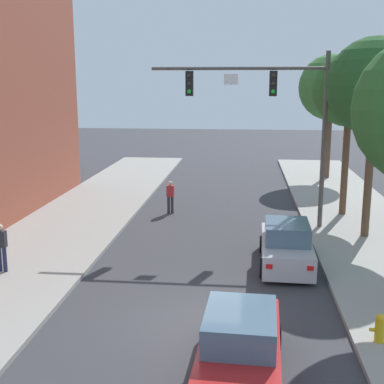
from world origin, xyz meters
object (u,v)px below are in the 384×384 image
object	(u,v)px
traffic_signal_mast	(274,106)
fire_hydrant	(380,328)
car_lead_silver	(286,246)
car_following_red	(240,347)
street_tree_farthest	(331,88)
street_tree_second	(375,87)
pedestrian_sidewalk_left_walker	(1,245)
pedestrian_crossing_road	(170,195)
street_tree_third	(350,90)

from	to	relation	value
traffic_signal_mast	fire_hydrant	bearing A→B (deg)	-78.16
car_lead_silver	car_following_red	distance (m)	7.44
traffic_signal_mast	car_following_red	world-z (taller)	traffic_signal_mast
car_lead_silver	street_tree_farthest	world-z (taller)	street_tree_farthest
car_lead_silver	street_tree_second	bearing A→B (deg)	45.00
car_following_red	pedestrian_sidewalk_left_walker	size ratio (longest dim) A/B	2.62
pedestrian_crossing_road	street_tree_second	distance (m)	10.68
car_following_red	street_tree_farthest	world-z (taller)	street_tree_farthest
fire_hydrant	pedestrian_sidewalk_left_walker	bearing A→B (deg)	162.35
car_lead_silver	street_tree_farthest	distance (m)	18.32
pedestrian_crossing_road	street_tree_third	bearing A→B (deg)	1.55
traffic_signal_mast	car_lead_silver	bearing A→B (deg)	-85.94
fire_hydrant	street_tree_second	size ratio (longest dim) A/B	0.09
car_following_red	pedestrian_sidewalk_left_walker	distance (m)	9.57
pedestrian_crossing_road	street_tree_farthest	xyz separation A→B (m)	(9.12, 10.15, 5.15)
car_lead_silver	fire_hydrant	xyz separation A→B (m)	(1.83, -5.61, -0.22)
pedestrian_sidewalk_left_walker	street_tree_second	world-z (taller)	street_tree_second
car_following_red	street_tree_third	bearing A→B (deg)	71.71
traffic_signal_mast	pedestrian_sidewalk_left_walker	xyz separation A→B (m)	(-9.18, -6.75, -4.32)
traffic_signal_mast	car_lead_silver	xyz separation A→B (m)	(0.34, -4.75, -4.66)
pedestrian_sidewalk_left_walker	pedestrian_crossing_road	distance (m)	9.93
street_tree_farthest	street_tree_second	bearing A→B (deg)	-92.10
car_lead_silver	pedestrian_crossing_road	distance (m)	8.62
car_following_red	street_tree_second	xyz separation A→B (m)	(5.02, 10.76, 5.48)
traffic_signal_mast	street_tree_third	world-z (taller)	street_tree_third
car_following_red	fire_hydrant	xyz separation A→B (m)	(3.37, 1.66, -0.22)
street_tree_second	street_tree_farthest	world-z (taller)	street_tree_farthest
car_lead_silver	street_tree_third	bearing A→B (deg)	65.67
street_tree_second	street_tree_farthest	distance (m)	13.60
car_lead_silver	street_tree_third	distance (m)	9.46
pedestrian_sidewalk_left_walker	street_tree_farthest	size ratio (longest dim) A/B	0.20
car_lead_silver	street_tree_farthest	xyz separation A→B (m)	(3.98, 17.07, 5.34)
street_tree_third	pedestrian_crossing_road	bearing A→B (deg)	-178.45
street_tree_farthest	traffic_signal_mast	bearing A→B (deg)	-109.30
pedestrian_crossing_road	fire_hydrant	distance (m)	14.35
traffic_signal_mast	street_tree_farthest	xyz separation A→B (m)	(4.31, 12.32, 0.68)
fire_hydrant	pedestrian_crossing_road	bearing A→B (deg)	119.11
street_tree_second	car_lead_silver	bearing A→B (deg)	-135.00
car_lead_silver	pedestrian_crossing_road	size ratio (longest dim) A/B	2.61
car_following_red	street_tree_third	xyz separation A→B (m)	(4.77, 14.42, 5.30)
car_lead_silver	pedestrian_crossing_road	xyz separation A→B (m)	(-5.14, 6.92, 0.19)
car_lead_silver	fire_hydrant	size ratio (longest dim) A/B	5.94
pedestrian_crossing_road	street_tree_third	world-z (taller)	street_tree_third
traffic_signal_mast	fire_hydrant	distance (m)	11.66
fire_hydrant	street_tree_third	size ratio (longest dim) A/B	0.09
car_lead_silver	street_tree_farthest	bearing A→B (deg)	76.88
pedestrian_crossing_road	street_tree_second	xyz separation A→B (m)	(8.62, -3.44, 5.29)
car_lead_silver	pedestrian_sidewalk_left_walker	distance (m)	9.73
street_tree_second	street_tree_farthest	xyz separation A→B (m)	(0.50, 13.59, -0.14)
pedestrian_sidewalk_left_walker	street_tree_third	size ratio (longest dim) A/B	0.22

